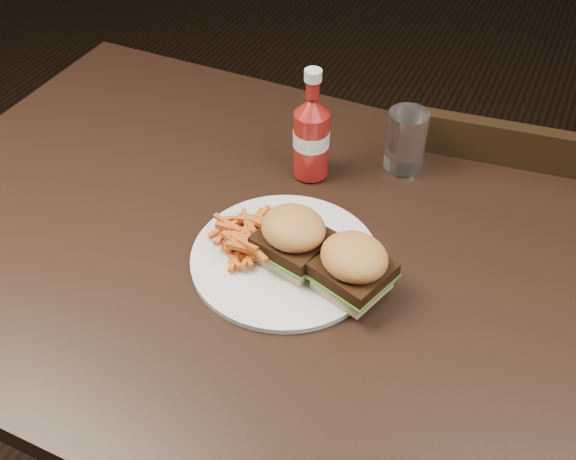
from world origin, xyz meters
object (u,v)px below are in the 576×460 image
at_px(dining_table, 278,253).
at_px(chair_far, 487,238).
at_px(tumbler, 406,140).
at_px(ketchup_bottle, 311,144).
at_px(plate, 285,258).

xyz_separation_m(dining_table, chair_far, (0.25, 0.50, -0.30)).
relative_size(chair_far, tumbler, 3.66).
distance_m(dining_table, tumbler, 0.28).
bearing_deg(ketchup_bottle, tumbler, 31.61).
bearing_deg(chair_far, plate, 59.23).
relative_size(chair_far, ketchup_bottle, 3.26).
xyz_separation_m(plate, ketchup_bottle, (-0.05, 0.20, 0.06)).
distance_m(dining_table, chair_far, 0.64).
distance_m(plate, ketchup_bottle, 0.21).
relative_size(dining_table, ketchup_bottle, 10.72).
xyz_separation_m(chair_far, plate, (-0.23, -0.53, 0.33)).
relative_size(ketchup_bottle, tumbler, 1.12).
height_order(dining_table, chair_far, dining_table).
relative_size(plate, ketchup_bottle, 2.37).
bearing_deg(ketchup_bottle, chair_far, 50.11).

